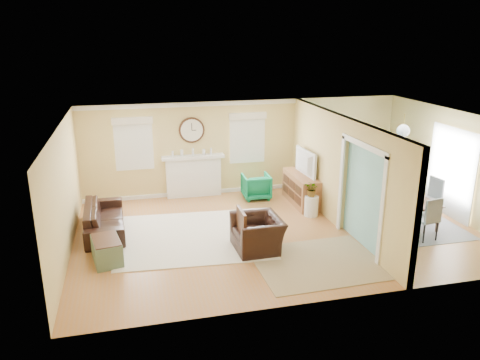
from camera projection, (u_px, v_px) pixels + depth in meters
name	position (u px, v px, depth m)	size (l,w,h in m)	color
floor	(277.00, 231.00, 10.76)	(9.00, 9.00, 0.00)	#AE6E36
wall_back	(245.00, 147.00, 13.15)	(9.00, 0.02, 2.60)	#E0C976
wall_front	(336.00, 230.00, 7.58)	(9.00, 0.02, 2.60)	#E0C976
wall_left	(64.00, 193.00, 9.36)	(0.02, 6.00, 2.60)	#E0C976
wall_right	(454.00, 164.00, 11.37)	(0.02, 6.00, 2.60)	#E0C976
ceiling	(280.00, 119.00, 9.98)	(9.00, 6.00, 0.02)	white
partition	(336.00, 167.00, 10.95)	(0.17, 6.00, 2.60)	#E0C976
fireplace	(193.00, 175.00, 12.91)	(1.70, 0.30, 1.17)	white
wall_clock	(192.00, 130.00, 12.61)	(0.70, 0.07, 0.70)	#402515
window_left	(133.00, 140.00, 12.31)	(1.05, 0.13, 1.42)	white
window_right	(247.00, 134.00, 13.01)	(1.05, 0.13, 1.42)	white
french_doors	(451.00, 172.00, 11.42)	(0.06, 1.70, 2.20)	white
pendant	(403.00, 131.00, 10.77)	(0.30, 0.30, 0.55)	gold
rug_cream	(193.00, 236.00, 10.46)	(3.33, 2.88, 0.02)	beige
rug_jute	(318.00, 263.00, 9.27)	(2.45, 2.00, 0.01)	tan
rug_grey	(400.00, 220.00, 11.35)	(2.25, 2.82, 0.01)	gray
sofa	(104.00, 218.00, 10.67)	(2.16, 0.84, 0.63)	black
eames_chair	(258.00, 233.00, 9.77)	(1.09, 0.95, 0.71)	black
green_chair	(256.00, 186.00, 12.82)	(0.72, 0.74, 0.67)	#0D6542
trunk	(107.00, 250.00, 9.25)	(0.65, 0.92, 0.49)	slate
credenza	(301.00, 189.00, 12.40)	(0.53, 1.57, 0.80)	#9F6941
tv	(302.00, 162.00, 12.17)	(1.16, 0.15, 0.67)	black
garden_stool	(311.00, 206.00, 11.59)	(0.34, 0.34, 0.50)	white
potted_plant	(312.00, 189.00, 11.46)	(0.36, 0.31, 0.40)	#337F33
dining_table	(402.00, 208.00, 11.25)	(1.84, 1.02, 0.65)	#402515
dining_chair_n	(379.00, 186.00, 12.20)	(0.43, 0.43, 0.93)	gray
dining_chair_s	(426.00, 214.00, 10.17)	(0.50, 0.50, 1.00)	gray
dining_chair_w	(378.00, 200.00, 11.02)	(0.51, 0.51, 1.00)	white
dining_chair_e	(429.00, 195.00, 11.30)	(0.51, 0.51, 1.03)	gray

